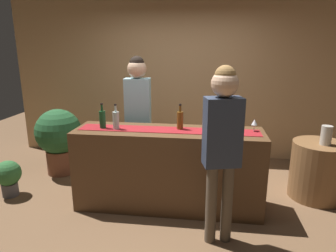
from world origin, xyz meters
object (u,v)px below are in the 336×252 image
Objects in this scene: wine_bottle_clear at (116,120)px; wine_glass_near_customer at (205,121)px; wine_bottle_green at (102,119)px; bartender at (138,106)px; wine_glass_far_end at (236,124)px; customer_sipping at (222,137)px; wine_glass_mid_counter at (254,123)px; vase_on_side_table at (326,135)px; round_side_table at (318,170)px; potted_plant_small at (8,176)px; potted_plant_tall at (59,137)px; wine_bottle_amber at (180,120)px.

wine_glass_near_customer is (1.03, 0.11, -0.01)m from wine_bottle_clear.
bartender is at bearing 64.48° from wine_bottle_green.
wine_glass_near_customer is 1.00× the size of wine_glass_far_end.
customer_sipping is at bearing 128.05° from bartender.
wine_glass_mid_counter is 0.60× the size of vase_on_side_table.
wine_glass_far_end reaches higher than round_side_table.
wine_glass_far_end reaches higher than potted_plant_small.
customer_sipping reaches higher than wine_glass_mid_counter.
wine_bottle_green is 1.26× the size of vase_on_side_table.
wine_bottle_clear reaches higher than vase_on_side_table.
wine_glass_far_end is 0.19× the size of round_side_table.
wine_glass_mid_counter is (0.56, 0.00, 0.00)m from wine_glass_near_customer.
potted_plant_small is (-4.00, -0.44, -0.58)m from vase_on_side_table.
wine_bottle_clear is at bearing -179.45° from wine_glass_far_end.
wine_glass_far_end reaches higher than potted_plant_tall.
potted_plant_tall is at bearing 144.71° from wine_bottle_clear.
vase_on_side_table is (1.48, 0.35, -0.22)m from wine_glass_near_customer.
bartender is (-0.63, 0.53, 0.04)m from wine_bottle_amber.
potted_plant_small is (-3.08, -0.10, -0.80)m from wine_glass_mid_counter.
customer_sipping is (0.46, -0.68, 0.01)m from wine_bottle_amber.
wine_glass_near_customer reaches higher than potted_plant_small.
bartender is (-1.47, 0.51, 0.05)m from wine_glass_mid_counter.
wine_bottle_clear is at bearing -173.73° from wine_glass_near_customer.
round_side_table is (1.29, 1.11, -0.73)m from customer_sipping.
potted_plant_tall is (-2.55, 0.82, -0.50)m from wine_glass_far_end.
wine_glass_near_customer is 0.60× the size of vase_on_side_table.
bartender reaches higher than customer_sipping.
wine_bottle_green is 1.39m from potted_plant_tall.
wine_glass_far_end is at bearing -7.62° from wine_bottle_amber.
bartender is 1.42m from potted_plant_tall.
wine_glass_mid_counter is at bearing 4.22° from wine_bottle_clear.
bartender is 1.92m from potted_plant_small.
round_side_table is at bearing 10.68° from wine_bottle_green.
vase_on_side_table is at bearing 6.31° from potted_plant_small.
customer_sipping is at bearing -119.09° from wine_glass_mid_counter.
wine_glass_near_customer is at bearing -18.04° from potted_plant_tall.
wine_bottle_green reaches higher than potted_plant_small.
wine_glass_mid_counter is 2.90m from potted_plant_tall.
vase_on_side_table is (2.39, -0.16, -0.27)m from bartender.
wine_glass_far_end is 2.72m from potted_plant_tall.
vase_on_side_table is 0.24× the size of potted_plant_tall.
wine_glass_far_end is 0.08× the size of customer_sipping.
customer_sipping is at bearing -105.90° from wine_glass_far_end.
wine_glass_mid_counter reaches higher than potted_plant_small.
vase_on_side_table is at bearing -5.77° from potted_plant_tall.
wine_bottle_clear is 1.04m from wine_glass_near_customer.
potted_plant_tall is at bearing 68.84° from potted_plant_small.
potted_plant_tall is (-2.77, 0.72, -0.50)m from wine_glass_mid_counter.
wine_bottle_amber is 0.17× the size of bartender.
wine_bottle_amber is 0.30× the size of potted_plant_tall.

